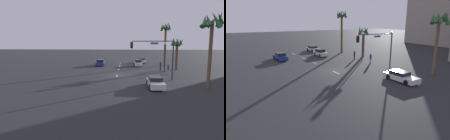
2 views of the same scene
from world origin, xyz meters
The scene contains 16 objects.
ground_plane centered at (0.00, 0.00, 0.00)m, with size 220.00×220.00×0.00m, color #232628.
lane_stripe_0 centered at (-18.00, 0.00, 0.01)m, with size 2.32×0.14×0.01m, color silver.
lane_stripe_1 centered at (-12.03, 0.00, 0.01)m, with size 2.38×0.14×0.01m, color silver.
lane_stripe_2 centered at (-6.48, 0.00, 0.01)m, with size 1.85×0.14×0.01m, color silver.
lane_stripe_3 centered at (1.13, 0.00, 0.01)m, with size 1.86×0.14×0.01m, color silver.
car_0 centered at (-12.59, 4.20, 0.65)m, with size 4.02×1.79×1.42m.
car_1 centered at (-12.74, -4.41, 0.65)m, with size 4.66×1.90×1.42m.
car_2 centered at (8.77, 4.99, 0.59)m, with size 4.62×1.83×1.25m.
car_3 centered at (-19.63, 5.54, 0.59)m, with size 4.27×2.14×1.25m.
traffic_signal centered at (3.56, 5.90, 4.00)m, with size 0.91×6.21×5.77m.
streetlamp centered at (-3.56, 8.39, 3.83)m, with size 0.56×0.56×5.37m.
pedestrian_0 centered at (-1.40, 8.61, 0.93)m, with size 0.47×0.47×1.78m.
pedestrian_1 centered at (-5.49, 8.01, 0.92)m, with size 0.51×0.51×1.75m.
palm_tree_0 centered at (-13.95, 10.38, 7.20)m, with size 2.51×2.53×9.85m.
palm_tree_1 centered at (9.19, 10.98, 6.81)m, with size 2.64×2.58×8.77m.
palm_tree_2 centered at (-7.05, 11.32, 4.53)m, with size 2.63×2.75×6.36m.
Camera 1 is at (32.41, 1.43, 5.41)m, focal length 31.72 mm.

